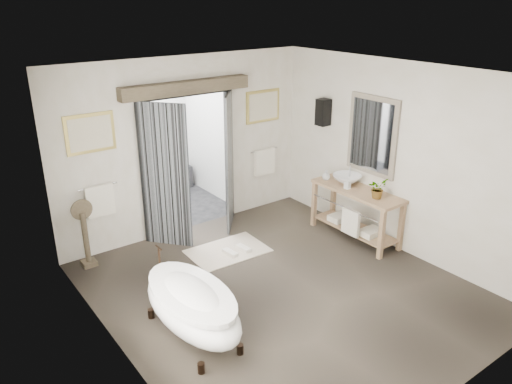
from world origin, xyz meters
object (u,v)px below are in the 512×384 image
at_px(basin, 347,180).
at_px(vanity, 355,210).
at_px(clawfoot_tub, 192,305).
at_px(rug, 228,251).

bearing_deg(basin, vanity, -79.74).
height_order(clawfoot_tub, basin, basin).
bearing_deg(clawfoot_tub, basin, 14.73).
height_order(vanity, rug, vanity).
xyz_separation_m(clawfoot_tub, vanity, (3.41, 0.63, 0.10)).
bearing_deg(vanity, basin, 78.93).
height_order(vanity, basin, basin).
relative_size(clawfoot_tub, rug, 1.43).
relative_size(rug, basin, 2.52).
bearing_deg(vanity, clawfoot_tub, -169.52).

